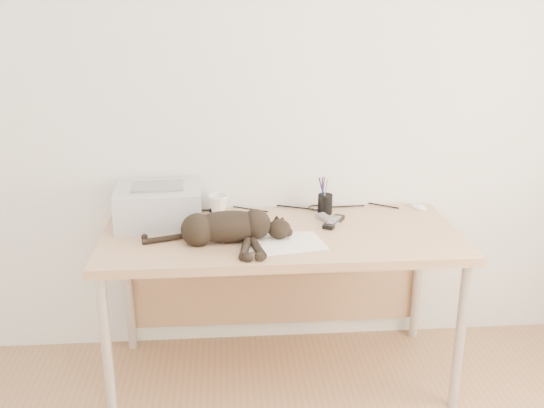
{
  "coord_description": "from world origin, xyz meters",
  "views": [
    {
      "loc": [
        -0.24,
        -1.13,
        1.73
      ],
      "look_at": [
        -0.05,
        1.34,
        0.89
      ],
      "focal_mm": 40.0,
      "sensor_mm": 36.0,
      "label": 1
    }
  ],
  "objects": [
    {
      "name": "wall_back",
      "position": [
        0.0,
        1.75,
        1.3
      ],
      "size": [
        3.5,
        0.0,
        3.5
      ],
      "primitive_type": "plane",
      "rotation": [
        1.57,
        0.0,
        0.0
      ],
      "color": "white",
      "rests_on": "floor"
    },
    {
      "name": "desk",
      "position": [
        0.0,
        1.48,
        0.61
      ],
      "size": [
        1.6,
        0.7,
        0.74
      ],
      "color": "tan",
      "rests_on": "floor"
    },
    {
      "name": "printer",
      "position": [
        -0.56,
        1.56,
        0.83
      ],
      "size": [
        0.41,
        0.35,
        0.18
      ],
      "color": "silver",
      "rests_on": "desk"
    },
    {
      "name": "papers",
      "position": [
        -0.0,
        1.26,
        0.74
      ],
      "size": [
        0.35,
        0.27,
        0.01
      ],
      "color": "white",
      "rests_on": "desk"
    },
    {
      "name": "cat",
      "position": [
        -0.25,
        1.29,
        0.8
      ],
      "size": [
        0.65,
        0.3,
        0.15
      ],
      "rotation": [
        0.0,
        0.0,
        0.06
      ],
      "color": "black",
      "rests_on": "desk"
    },
    {
      "name": "mug",
      "position": [
        -0.28,
        1.67,
        0.79
      ],
      "size": [
        0.14,
        0.14,
        0.09
      ],
      "primitive_type": "imported",
      "rotation": [
        0.0,
        0.0,
        1.08
      ],
      "color": "white",
      "rests_on": "desk"
    },
    {
      "name": "pen_cup",
      "position": [
        0.24,
        1.63,
        0.79
      ],
      "size": [
        0.07,
        0.07,
        0.18
      ],
      "color": "black",
      "rests_on": "desk"
    },
    {
      "name": "remote_grey",
      "position": [
        0.23,
        1.51,
        0.75
      ],
      "size": [
        0.1,
        0.17,
        0.02
      ],
      "primitive_type": "cube",
      "rotation": [
        0.0,
        0.0,
        0.32
      ],
      "color": "slate",
      "rests_on": "desk"
    },
    {
      "name": "remote_black",
      "position": [
        0.25,
        1.48,
        0.75
      ],
      "size": [
        0.13,
        0.17,
        0.02
      ],
      "primitive_type": "cube",
      "rotation": [
        0.0,
        0.0,
        -0.53
      ],
      "color": "black",
      "rests_on": "desk"
    },
    {
      "name": "mouse",
      "position": [
        0.72,
        1.67,
        0.76
      ],
      "size": [
        0.09,
        0.11,
        0.03
      ],
      "primitive_type": "ellipsoid",
      "rotation": [
        0.0,
        0.0,
        0.32
      ],
      "color": "silver",
      "rests_on": "desk"
    },
    {
      "name": "cable_tangle",
      "position": [
        0.0,
        1.7,
        0.75
      ],
      "size": [
        1.36,
        0.08,
        0.01
      ],
      "primitive_type": null,
      "color": "black",
      "rests_on": "desk"
    }
  ]
}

